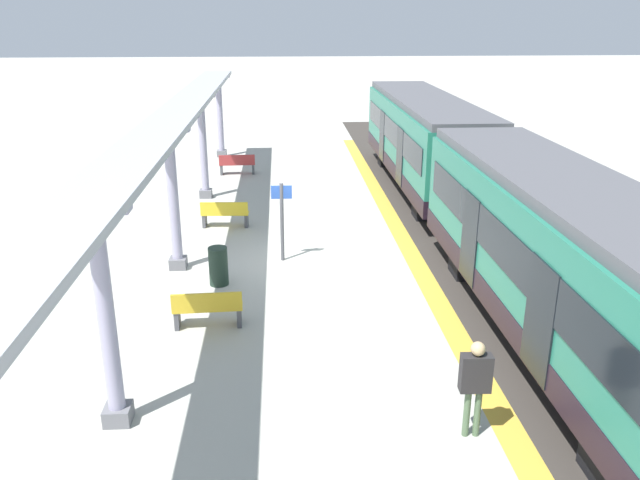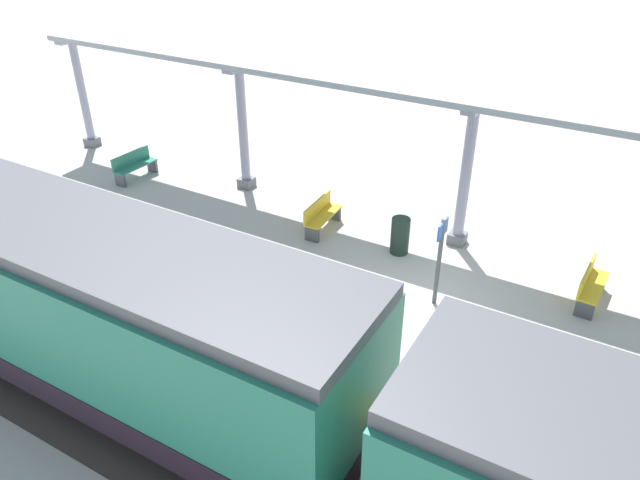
% 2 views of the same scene
% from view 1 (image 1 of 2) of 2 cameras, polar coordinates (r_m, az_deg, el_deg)
% --- Properties ---
extents(ground_plane, '(176.00, 176.00, 0.00)m').
position_cam_1_polar(ground_plane, '(17.50, -2.24, -2.08)').
color(ground_plane, '#AAA99F').
extents(tactile_edge_strip, '(0.53, 35.60, 0.01)m').
position_cam_1_polar(tactile_edge_strip, '(17.87, 8.48, -1.80)').
color(tactile_edge_strip, gold).
rests_on(tactile_edge_strip, ground).
extents(trackbed, '(3.20, 47.60, 0.01)m').
position_cam_1_polar(trackbed, '(18.34, 14.18, -1.63)').
color(trackbed, '#38332D').
rests_on(trackbed, ground).
extents(train_near_carriage, '(2.65, 12.20, 3.48)m').
position_cam_1_polar(train_near_carriage, '(25.09, 9.28, 8.72)').
color(train_near_carriage, '#24755D').
rests_on(train_near_carriage, ground).
extents(train_far_carriage, '(2.65, 12.20, 3.48)m').
position_cam_1_polar(train_far_carriage, '(13.36, 21.08, -2.07)').
color(train_far_carriage, '#24755D').
rests_on(train_far_carriage, ground).
extents(canopy_pillar_nearest, '(1.10, 0.44, 3.80)m').
position_cam_1_polar(canopy_pillar_nearest, '(30.74, -8.94, 10.90)').
color(canopy_pillar_nearest, slate).
rests_on(canopy_pillar_nearest, ground).
extents(canopy_pillar_second, '(1.10, 0.44, 3.80)m').
position_cam_1_polar(canopy_pillar_second, '(23.70, -10.42, 8.26)').
color(canopy_pillar_second, slate).
rests_on(canopy_pillar_second, ground).
extents(canopy_pillar_third, '(1.10, 0.44, 3.80)m').
position_cam_1_polar(canopy_pillar_third, '(16.95, -12.99, 3.58)').
color(canopy_pillar_third, slate).
rests_on(canopy_pillar_third, ground).
extents(canopy_pillar_fourth, '(1.10, 0.44, 3.80)m').
position_cam_1_polar(canopy_pillar_fourth, '(10.67, -18.56, -6.67)').
color(canopy_pillar_fourth, slate).
rests_on(canopy_pillar_fourth, ground).
extents(canopy_beam, '(1.20, 28.68, 0.16)m').
position_cam_1_polar(canopy_beam, '(16.77, -13.38, 10.23)').
color(canopy_beam, '#A8AAB2').
rests_on(canopy_beam, canopy_pillar_nearest).
extents(bench_near_end, '(1.52, 0.51, 0.86)m').
position_cam_1_polar(bench_near_end, '(20.51, -8.50, 2.32)').
color(bench_near_end, gold).
rests_on(bench_near_end, ground).
extents(bench_far_end, '(1.52, 0.51, 0.86)m').
position_cam_1_polar(bench_far_end, '(14.06, -10.01, -6.07)').
color(bench_far_end, gold).
rests_on(bench_far_end, ground).
extents(bench_extra_slot, '(1.52, 0.51, 0.86)m').
position_cam_1_polar(bench_extra_slot, '(27.34, -7.42, 6.74)').
color(bench_extra_slot, '#A13030').
rests_on(bench_extra_slot, ground).
extents(trash_bin, '(0.48, 0.48, 0.98)m').
position_cam_1_polar(trash_bin, '(16.17, -9.07, -2.32)').
color(trash_bin, '#1E3127').
rests_on(trash_bin, ground).
extents(platform_info_sign, '(0.56, 0.10, 2.20)m').
position_cam_1_polar(platform_info_sign, '(17.29, -3.43, 2.30)').
color(platform_info_sign, '#4C4C51').
rests_on(platform_info_sign, ground).
extents(passenger_waiting_near_edge, '(0.50, 0.24, 1.70)m').
position_cam_1_polar(passenger_waiting_near_edge, '(10.53, 13.71, -11.91)').
color(passenger_waiting_near_edge, '#506948').
rests_on(passenger_waiting_near_edge, ground).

